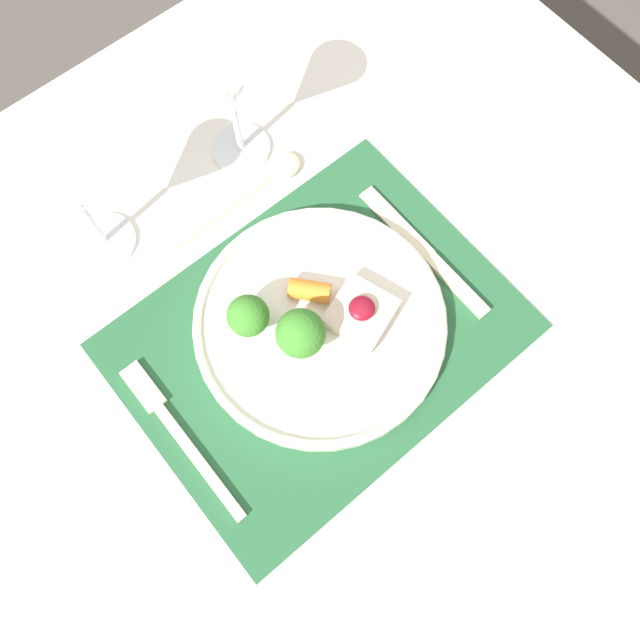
% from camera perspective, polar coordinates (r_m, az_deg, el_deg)
% --- Properties ---
extents(ground_plane, '(8.00, 8.00, 0.00)m').
position_cam_1_polar(ground_plane, '(1.45, -0.11, -10.31)').
color(ground_plane, '#4C4742').
extents(dining_table, '(1.13, 1.02, 0.74)m').
position_cam_1_polar(dining_table, '(0.82, -0.20, -3.56)').
color(dining_table, white).
rests_on(dining_table, ground_plane).
extents(placemat, '(0.44, 0.33, 0.00)m').
position_cam_1_polar(placemat, '(0.72, -0.22, -1.42)').
color(placemat, '#235633').
rests_on(placemat, dining_table).
extents(dinner_plate, '(0.29, 0.29, 0.08)m').
position_cam_1_polar(dinner_plate, '(0.71, -0.21, -0.21)').
color(dinner_plate, silver).
rests_on(dinner_plate, placemat).
extents(fork, '(0.02, 0.21, 0.01)m').
position_cam_1_polar(fork, '(0.71, -13.18, -9.62)').
color(fork, beige).
rests_on(fork, placemat).
extents(knife, '(0.02, 0.21, 0.01)m').
position_cam_1_polar(knife, '(0.77, 10.15, 5.50)').
color(knife, beige).
rests_on(knife, placemat).
extents(spoon, '(0.20, 0.04, 0.01)m').
position_cam_1_polar(spoon, '(0.81, -5.13, 12.59)').
color(spoon, beige).
rests_on(spoon, dining_table).
extents(wine_glass_near, '(0.08, 0.08, 0.16)m').
position_cam_1_polar(wine_glass_near, '(0.75, -8.28, 20.08)').
color(wine_glass_near, white).
rests_on(wine_glass_near, dining_table).
extents(wine_glass_far, '(0.08, 0.08, 0.16)m').
position_cam_1_polar(wine_glass_far, '(0.72, -21.87, 10.75)').
color(wine_glass_far, white).
rests_on(wine_glass_far, dining_table).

